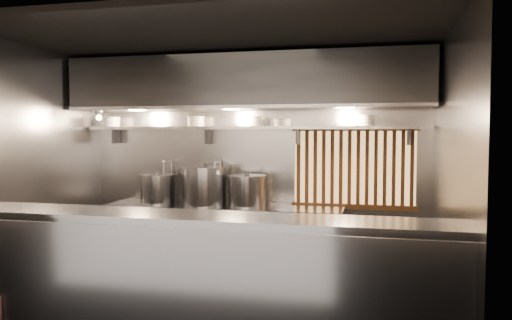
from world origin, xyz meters
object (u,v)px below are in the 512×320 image
at_px(stock_pot_left, 158,189).
at_px(stock_pot_right, 247,190).
at_px(stock_pot_mid, 205,186).
at_px(pendant_bulb, 241,121).
at_px(heat_lamp, 98,113).

relative_size(stock_pot_left, stock_pot_right, 1.00).
height_order(stock_pot_left, stock_pot_mid, stock_pot_mid).
height_order(pendant_bulb, stock_pot_left, pendant_bulb).
distance_m(stock_pot_left, stock_pot_right, 1.19).
relative_size(stock_pot_mid, stock_pot_right, 1.06).
xyz_separation_m(pendant_bulb, stock_pot_mid, (-0.45, -0.09, -0.82)).
bearing_deg(pendant_bulb, heat_lamp, -169.00).
relative_size(heat_lamp, stock_pot_left, 0.59).
xyz_separation_m(heat_lamp, pendant_bulb, (1.80, 0.35, -0.11)).
xyz_separation_m(heat_lamp, stock_pot_left, (0.71, 0.24, -0.98)).
bearing_deg(pendant_bulb, stock_pot_left, -174.40).
distance_m(pendant_bulb, stock_pot_left, 1.40).
bearing_deg(heat_lamp, stock_pot_left, 18.92).
bearing_deg(pendant_bulb, stock_pot_mid, -169.18).
relative_size(pendant_bulb, stock_pot_mid, 0.29).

